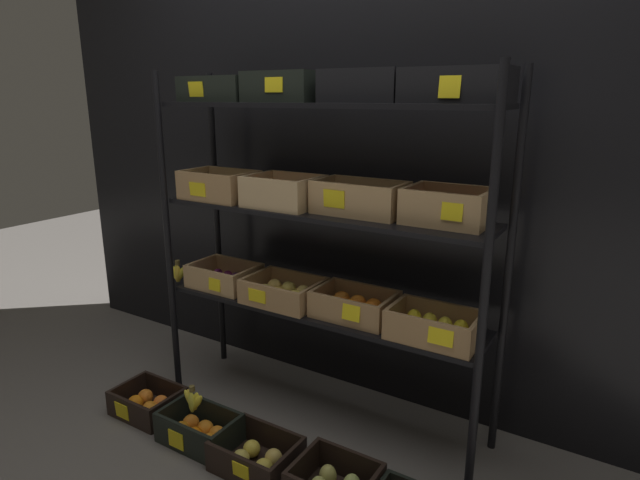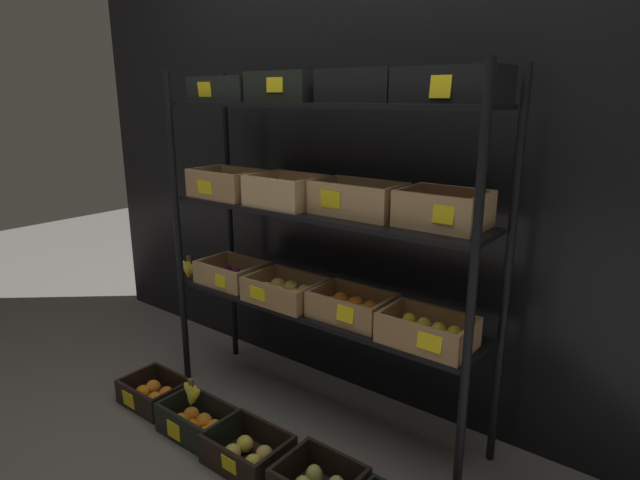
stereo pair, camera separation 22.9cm
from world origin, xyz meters
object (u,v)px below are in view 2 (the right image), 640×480
display_rack (321,207)px  banana_bunch_loose (192,393)px  crate_ground_left_orange (198,424)px  crate_ground_orange (154,394)px  crate_ground_apple_gold (248,453)px

display_rack → banana_bunch_loose: 1.00m
crate_ground_left_orange → crate_ground_orange: bearing=174.5°
crate_ground_apple_gold → banana_bunch_loose: size_ratio=2.61×
crate_ground_orange → banana_bunch_loose: banana_bunch_loose is taller
crate_ground_orange → crate_ground_left_orange: crate_ground_left_orange is taller
crate_ground_apple_gold → display_rack: bearing=88.0°
crate_ground_orange → crate_ground_left_orange: (0.37, -0.04, 0.00)m
display_rack → banana_bunch_loose: bearing=-127.9°
crate_ground_left_orange → banana_bunch_loose: 0.14m
banana_bunch_loose → crate_ground_orange: bearing=174.2°
display_rack → crate_ground_apple_gold: 1.06m
crate_ground_orange → crate_ground_apple_gold: bearing=-3.1°
crate_ground_orange → crate_ground_apple_gold: crate_ground_apple_gold is taller
crate_ground_left_orange → banana_bunch_loose: (-0.03, 0.00, 0.14)m
crate_ground_apple_gold → banana_bunch_loose: bearing=179.5°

